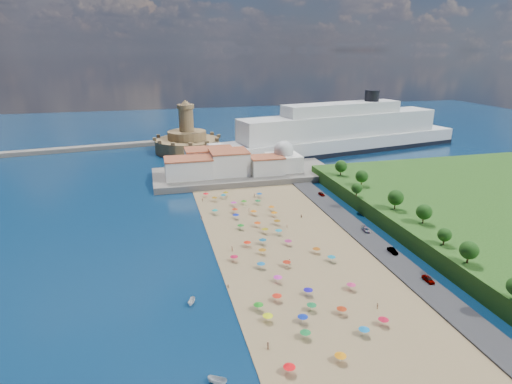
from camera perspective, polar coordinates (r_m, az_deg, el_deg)
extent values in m
plane|color=#071938|center=(147.36, 0.89, -6.05)|extent=(700.00, 700.00, 0.00)
cube|color=#59544C|center=(215.80, -1.59, 2.38)|extent=(90.00, 36.00, 3.00)
cube|color=#59544C|center=(245.97, -8.42, 4.12)|extent=(18.00, 70.00, 2.40)
cube|color=#59544C|center=(298.25, -28.52, 4.60)|extent=(199.03, 34.77, 2.60)
cube|color=silver|center=(206.26, -8.98, 3.13)|extent=(22.00, 14.00, 9.00)
cube|color=silver|center=(210.53, -3.61, 3.92)|extent=(18.00, 16.00, 11.00)
cube|color=silver|center=(211.08, 1.41, 3.56)|extent=(16.00, 12.00, 8.00)
cube|color=silver|center=(220.91, -6.24, 4.40)|extent=(24.00, 14.00, 10.00)
cube|color=silver|center=(217.59, 3.67, 3.98)|extent=(16.00, 16.00, 8.00)
sphere|color=silver|center=(216.18, 3.70, 5.53)|extent=(10.00, 10.00, 10.00)
cylinder|color=silver|center=(215.37, 3.72, 6.51)|extent=(1.20, 1.20, 1.60)
cylinder|color=olive|center=(274.45, -9.13, 6.17)|extent=(40.00, 40.00, 8.00)
cylinder|color=olive|center=(273.18, -9.19, 7.50)|extent=(24.00, 24.00, 5.00)
cylinder|color=olive|center=(271.58, -9.30, 9.47)|extent=(9.00, 9.00, 14.00)
cylinder|color=olive|center=(270.47, -9.39, 11.18)|extent=(10.40, 10.40, 2.40)
cone|color=olive|center=(270.16, -9.42, 11.75)|extent=(6.00, 6.00, 3.00)
cube|color=black|center=(277.49, 11.08, 5.63)|extent=(171.02, 56.96, 2.73)
cube|color=silver|center=(276.73, 11.13, 6.38)|extent=(169.96, 56.37, 10.10)
cube|color=silver|center=(274.59, 11.28, 8.78)|extent=(136.05, 45.54, 13.47)
cube|color=silver|center=(273.15, 11.41, 10.87)|extent=(80.11, 30.42, 6.73)
cylinder|color=black|center=(286.26, 15.21, 12.29)|extent=(8.98, 8.98, 6.73)
cylinder|color=gray|center=(181.22, -5.55, -0.94)|extent=(0.07, 0.07, 2.00)
cone|color=#865A0C|center=(180.92, -5.56, -0.68)|extent=(2.50, 2.50, 0.60)
cylinder|color=gray|center=(109.07, 7.41, -14.98)|extent=(0.07, 0.07, 2.00)
cone|color=#136F37|center=(108.58, 7.43, -14.58)|extent=(2.50, 2.50, 0.60)
cylinder|color=gray|center=(164.18, 2.44, -2.96)|extent=(0.07, 0.07, 2.00)
cone|color=orange|center=(163.85, 2.44, -2.67)|extent=(2.50, 2.50, 0.60)
cylinder|color=gray|center=(134.60, 0.86, -7.95)|extent=(0.07, 0.07, 2.00)
cone|color=#9F600E|center=(134.20, 0.86, -7.61)|extent=(2.50, 2.50, 0.60)
cylinder|color=gray|center=(167.59, -2.83, -2.51)|extent=(0.07, 0.07, 2.00)
cone|color=red|center=(167.27, -2.84, -2.22)|extent=(2.50, 2.50, 0.60)
cylinder|color=gray|center=(152.51, -2.05, -4.68)|extent=(0.07, 0.07, 2.00)
cone|color=#14741B|center=(152.16, -2.05, -4.36)|extent=(2.50, 2.50, 0.60)
cylinder|color=gray|center=(170.06, 2.07, -2.18)|extent=(0.07, 0.07, 2.00)
cone|color=#D26A0B|center=(169.75, 2.07, -1.90)|extent=(2.50, 2.50, 0.60)
cylinder|color=gray|center=(185.30, 0.44, -0.42)|extent=(0.07, 0.07, 2.00)
cone|color=#0B4594|center=(185.02, 0.45, -0.15)|extent=(2.50, 2.50, 0.60)
cylinder|color=gray|center=(176.36, -1.63, -1.41)|extent=(0.07, 0.07, 2.00)
cone|color=#2A8016|center=(176.05, -1.63, -1.14)|extent=(2.50, 2.50, 0.60)
cylinder|color=gray|center=(126.51, 0.68, -9.78)|extent=(0.07, 0.07, 2.00)
cone|color=#1161A0|center=(126.08, 0.68, -9.42)|extent=(2.50, 2.50, 0.60)
cylinder|color=gray|center=(111.80, 2.81, -13.92)|extent=(0.07, 0.07, 2.00)
cone|color=red|center=(111.32, 2.82, -13.53)|extent=(2.50, 2.50, 0.60)
cylinder|color=gray|center=(167.09, -5.50, -2.64)|extent=(0.07, 0.07, 2.00)
cone|color=#0D7E79|center=(166.77, -5.51, -2.35)|extent=(2.50, 2.50, 0.60)
cylinder|color=gray|center=(187.39, -4.06, -0.25)|extent=(0.07, 0.07, 2.00)
cone|color=#866E0C|center=(187.11, -4.07, 0.02)|extent=(2.50, 2.50, 0.60)
cylinder|color=gray|center=(165.47, -0.33, -2.77)|extent=(0.07, 0.07, 2.00)
cone|color=orange|center=(165.14, -0.33, -2.48)|extent=(2.50, 2.50, 0.60)
cylinder|color=gray|center=(119.00, 12.56, -12.22)|extent=(0.07, 0.07, 2.00)
cone|color=#CA2B66|center=(118.55, 12.59, -11.84)|extent=(2.50, 2.50, 0.60)
cylinder|color=gray|center=(174.87, -2.99, -1.61)|extent=(0.07, 0.07, 2.00)
cone|color=#B62797|center=(174.56, -2.99, -1.33)|extent=(2.50, 2.50, 0.60)
cylinder|color=gray|center=(140.85, 4.31, -6.75)|extent=(0.07, 0.07, 2.00)
cone|color=#9B2161|center=(140.47, 4.32, -6.42)|extent=(2.50, 2.50, 0.60)
cylinder|color=gray|center=(148.45, 3.03, -5.36)|extent=(0.07, 0.07, 2.00)
cone|color=teal|center=(148.09, 3.04, -5.04)|extent=(2.50, 2.50, 0.60)
cylinder|color=gray|center=(103.21, 14.19, -17.60)|extent=(0.07, 0.07, 2.00)
cone|color=#0D6CB2|center=(102.69, 14.23, -17.19)|extent=(2.50, 2.50, 0.60)
cylinder|color=gray|center=(108.34, 0.32, -15.05)|extent=(0.07, 0.07, 2.00)
cone|color=#177E16|center=(107.85, 0.32, -14.66)|extent=(2.50, 2.50, 0.60)
cylinder|color=gray|center=(176.72, 0.25, -1.36)|extent=(0.07, 0.07, 2.00)
cone|color=#116329|center=(176.42, 0.25, -1.09)|extent=(2.50, 2.50, 0.60)
cylinder|color=gray|center=(130.61, -2.94, -8.84)|extent=(0.07, 0.07, 2.00)
cone|color=#AB0D31|center=(130.20, -2.95, -8.49)|extent=(2.50, 2.50, 0.60)
cylinder|color=gray|center=(107.45, 16.60, -16.24)|extent=(0.07, 0.07, 2.00)
cone|color=red|center=(106.95, 16.65, -15.84)|extent=(2.50, 2.50, 0.60)
cylinder|color=gray|center=(119.81, 2.93, -11.53)|extent=(0.07, 0.07, 2.00)
cone|color=#CC2BAB|center=(119.37, 2.93, -11.16)|extent=(2.50, 2.50, 0.60)
cylinder|color=gray|center=(127.74, 4.10, -9.53)|extent=(0.07, 0.07, 2.00)
cone|color=#B1210E|center=(127.33, 4.11, -9.17)|extent=(2.50, 2.50, 0.60)
cylinder|color=gray|center=(141.26, 0.91, -6.62)|extent=(0.07, 0.07, 2.00)
cone|color=#0D5277|center=(140.88, 0.91, -6.29)|extent=(2.50, 2.50, 0.60)
cylinder|color=gray|center=(154.53, 0.17, -4.35)|extent=(0.07, 0.07, 2.00)
cone|color=#D53E09|center=(154.18, 0.18, -4.04)|extent=(2.50, 2.50, 0.60)
cylinder|color=gray|center=(139.54, -1.17, -6.95)|extent=(0.07, 0.07, 2.00)
cone|color=red|center=(139.15, -1.17, -6.62)|extent=(2.50, 2.50, 0.60)
cylinder|color=gray|center=(114.85, 6.95, -13.09)|extent=(0.07, 0.07, 2.00)
cone|color=#170B9B|center=(114.38, 6.97, -12.70)|extent=(2.50, 2.50, 0.60)
cylinder|color=gray|center=(100.09, 6.59, -18.37)|extent=(0.07, 0.07, 2.00)
cone|color=#147431|center=(99.55, 6.61, -17.96)|extent=(2.50, 2.50, 0.60)
cylinder|color=gray|center=(108.84, 11.33, -15.29)|extent=(0.07, 0.07, 2.00)
cone|color=#A82B0D|center=(108.35, 11.36, -14.89)|extent=(2.50, 2.50, 0.60)
cylinder|color=gray|center=(161.97, -2.71, -3.27)|extent=(0.07, 0.07, 2.00)
cone|color=#0C20A5|center=(161.64, -2.71, -2.97)|extent=(2.50, 2.50, 0.60)
cylinder|color=gray|center=(156.58, 2.82, -4.06)|extent=(0.07, 0.07, 2.00)
cone|color=#80520B|center=(156.24, 2.82, -3.75)|extent=(2.50, 2.50, 0.60)
cylinder|color=gray|center=(95.13, 11.18, -20.89)|extent=(0.07, 0.07, 2.00)
cone|color=orange|center=(94.57, 11.21, -20.47)|extent=(2.50, 2.50, 0.60)
cylinder|color=gray|center=(91.30, 4.46, -22.52)|extent=(0.07, 0.07, 2.00)
cone|color=#F80B11|center=(90.71, 4.47, -22.09)|extent=(2.50, 2.50, 0.60)
cylinder|color=gray|center=(149.37, 1.19, -5.18)|extent=(0.07, 0.07, 2.00)
cone|color=#907C0D|center=(149.01, 1.19, -4.86)|extent=(2.50, 2.50, 0.60)
cylinder|color=gray|center=(104.77, 6.25, -16.48)|extent=(0.07, 0.07, 2.00)
cone|color=#0C259E|center=(104.26, 6.27, -16.07)|extent=(2.50, 2.50, 0.60)
cylinder|color=gray|center=(132.31, 10.02, -8.74)|extent=(0.07, 0.07, 2.00)
cone|color=#10799B|center=(131.91, 10.05, -8.40)|extent=(2.50, 2.50, 0.60)
cylinder|color=gray|center=(184.25, -4.37, -0.58)|extent=(0.07, 0.07, 2.00)
cone|color=#0F6A8C|center=(183.96, -4.38, -0.32)|extent=(2.50, 2.50, 0.60)
cylinder|color=gray|center=(104.57, 1.59, -16.44)|extent=(0.07, 0.07, 2.00)
cone|color=#D7E80C|center=(104.06, 1.59, -16.03)|extent=(2.50, 2.50, 0.60)
cylinder|color=gray|center=(186.65, -6.70, -0.40)|extent=(0.07, 0.07, 2.00)
cone|color=red|center=(186.36, -6.71, -0.14)|extent=(2.50, 2.50, 0.60)
cylinder|color=gray|center=(136.58, 8.05, -7.74)|extent=(0.07, 0.07, 2.00)
cone|color=#9C4B0E|center=(136.18, 8.07, -7.39)|extent=(2.50, 2.50, 0.60)
imported|color=tan|center=(113.08, 15.90, -14.38)|extent=(0.58, 1.02, 1.64)
imported|color=tan|center=(185.63, -0.21, -0.43)|extent=(0.67, 1.11, 1.67)
imported|color=tan|center=(136.94, -3.25, -7.52)|extent=(1.15, 1.16, 1.89)
imported|color=tan|center=(129.53, 4.50, -9.17)|extent=(1.00, 1.05, 1.81)
imported|color=tan|center=(168.67, -0.91, -2.42)|extent=(0.85, 0.95, 1.62)
imported|color=tan|center=(153.81, 4.17, -4.55)|extent=(0.52, 0.71, 1.80)
imported|color=tan|center=(162.47, -7.25, -3.39)|extent=(1.18, 0.81, 1.68)
imported|color=tan|center=(117.24, -3.71, -12.39)|extent=(0.64, 0.49, 1.57)
imported|color=tan|center=(181.48, -7.15, -1.03)|extent=(0.89, 1.03, 1.66)
imported|color=tan|center=(163.50, 6.08, -3.22)|extent=(0.48, 1.49, 1.60)
imported|color=tan|center=(96.79, 1.64, -19.77)|extent=(0.85, 1.04, 1.84)
imported|color=white|center=(89.78, -5.16, -23.78)|extent=(4.26, 3.50, 1.58)
imported|color=white|center=(112.35, -8.58, -14.27)|extent=(2.70, 3.91, 1.41)
imported|color=gray|center=(128.30, 21.99, -10.73)|extent=(1.80, 4.27, 1.44)
imported|color=gray|center=(188.59, 8.73, -0.25)|extent=(1.90, 4.10, 1.36)
imported|color=gray|center=(154.87, 14.45, -4.87)|extent=(2.08, 4.56, 1.29)
imported|color=gray|center=(141.42, 17.75, -7.46)|extent=(1.61, 4.37, 1.43)
cylinder|color=#382314|center=(130.33, 26.39, -7.94)|extent=(0.50, 0.50, 2.79)
sphere|color=#14380F|center=(129.32, 26.54, -6.94)|extent=(5.03, 5.03, 5.03)
cylinder|color=#382314|center=(139.33, 23.74, -6.00)|extent=(0.50, 0.50, 2.28)
sphere|color=#14380F|center=(138.55, 23.85, -5.22)|extent=(4.10, 4.10, 4.10)
cylinder|color=#382314|center=(153.26, 21.40, -3.38)|extent=(0.50, 0.50, 2.90)
sphere|color=#14380F|center=(152.37, 21.51, -2.47)|extent=(5.22, 5.22, 5.22)
cylinder|color=#382314|center=(163.23, 18.03, -1.64)|extent=(0.50, 0.50, 3.17)
sphere|color=#14380F|center=(162.32, 18.13, -0.70)|extent=(5.71, 5.71, 5.71)
cylinder|color=#382314|center=(173.65, 13.25, -0.16)|extent=(0.50, 0.50, 2.38)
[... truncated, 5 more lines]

